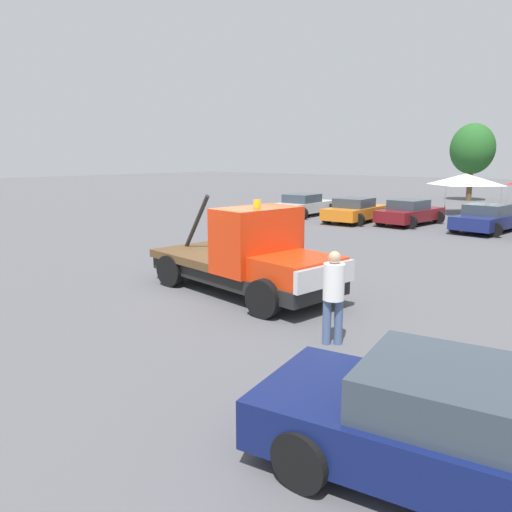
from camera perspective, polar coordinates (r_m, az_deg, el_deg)
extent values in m
plane|color=#545459|center=(13.29, -1.67, -4.18)|extent=(160.00, 160.00, 0.00)
cube|color=black|center=(13.16, -1.69, -1.97)|extent=(5.83, 2.74, 0.35)
cube|color=red|center=(11.64, 4.80, -1.48)|extent=(1.82, 2.04, 0.55)
cube|color=silver|center=(11.11, 7.96, -2.31)|extent=(0.40, 1.94, 0.50)
cube|color=red|center=(12.52, 0.13, 1.91)|extent=(1.53, 2.32, 1.60)
cube|color=brown|center=(14.17, -5.40, 0.12)|extent=(3.09, 2.54, 0.22)
cylinder|color=black|center=(14.47, -6.79, 3.89)|extent=(1.19, 0.29, 1.63)
cylinder|color=orange|center=(12.40, 0.13, 6.02)|extent=(0.18, 0.18, 0.20)
cylinder|color=black|center=(12.57, 7.69, -3.11)|extent=(0.88, 0.26, 0.88)
cylinder|color=black|center=(11.12, 0.85, -4.90)|extent=(0.88, 0.26, 0.88)
cylinder|color=black|center=(15.19, -3.24, -0.53)|extent=(0.88, 0.26, 0.88)
cylinder|color=black|center=(14.01, -9.76, -1.67)|extent=(0.88, 0.26, 0.88)
cube|color=#0F194C|center=(6.11, 24.78, -19.24)|extent=(5.24, 2.67, 0.60)
cube|color=#333D47|center=(5.88, 22.74, -14.26)|extent=(2.34, 2.00, 0.50)
cylinder|color=black|center=(7.28, 11.58, -15.00)|extent=(0.68, 0.22, 0.68)
cylinder|color=black|center=(5.80, 5.20, -22.21)|extent=(0.68, 0.22, 0.68)
cylinder|color=#475B84|center=(9.69, 8.09, -7.48)|extent=(0.17, 0.17, 0.88)
cylinder|color=#475B84|center=(9.73, 9.40, -7.45)|extent=(0.17, 0.17, 0.88)
cylinder|color=white|center=(9.49, 8.89, -2.94)|extent=(0.40, 0.40, 0.70)
sphere|color=tan|center=(9.38, 8.97, -0.16)|extent=(0.24, 0.24, 0.24)
cube|color=#B7B7BC|center=(30.79, 5.50, 5.61)|extent=(2.10, 4.87, 0.60)
cube|color=#333D47|center=(30.54, 5.29, 6.60)|extent=(1.75, 2.08, 0.50)
cylinder|color=black|center=(32.66, 5.63, 5.58)|extent=(0.68, 0.22, 0.68)
cylinder|color=black|center=(31.78, 8.41, 5.35)|extent=(0.68, 0.22, 0.68)
cylinder|color=black|center=(29.93, 2.40, 5.11)|extent=(0.68, 0.22, 0.68)
cylinder|color=black|center=(28.97, 5.34, 4.86)|extent=(0.68, 0.22, 0.68)
cube|color=orange|center=(28.18, 11.31, 4.92)|extent=(2.07, 4.55, 0.60)
cube|color=#333D47|center=(27.92, 11.15, 6.01)|extent=(1.76, 1.94, 0.50)
cylinder|color=black|center=(29.97, 11.02, 4.92)|extent=(0.68, 0.22, 0.68)
cylinder|color=black|center=(29.20, 14.26, 4.62)|extent=(0.68, 0.22, 0.68)
cylinder|color=black|center=(27.29, 8.12, 4.41)|extent=(0.68, 0.22, 0.68)
cylinder|color=black|center=(26.43, 11.60, 4.07)|extent=(0.68, 0.22, 0.68)
cube|color=maroon|center=(27.75, 17.21, 4.54)|extent=(2.28, 4.52, 0.60)
cube|color=#333D47|center=(27.51, 17.05, 5.65)|extent=(1.78, 1.99, 0.50)
cylinder|color=black|center=(29.47, 17.13, 4.52)|extent=(0.68, 0.22, 0.68)
cylinder|color=black|center=(28.69, 20.10, 4.17)|extent=(0.68, 0.22, 0.68)
cylinder|color=black|center=(26.93, 14.07, 4.10)|extent=(0.68, 0.22, 0.68)
cylinder|color=black|center=(26.08, 17.24, 3.71)|extent=(0.68, 0.22, 0.68)
cube|color=navy|center=(26.48, 25.04, 3.69)|extent=(2.48, 4.79, 0.60)
cube|color=#333D47|center=(26.21, 24.95, 4.84)|extent=(1.91, 2.12, 0.50)
cylinder|color=black|center=(28.28, 24.48, 3.75)|extent=(0.68, 0.22, 0.68)
cylinder|color=black|center=(25.43, 21.80, 3.22)|extent=(0.68, 0.22, 0.68)
cylinder|color=black|center=(24.74, 25.61, 2.72)|extent=(0.68, 0.22, 0.68)
cylinder|color=#9E9EA3|center=(33.19, 18.86, 6.10)|extent=(0.07, 0.07, 1.81)
cylinder|color=#9E9EA3|center=(32.13, 24.77, 5.53)|extent=(0.07, 0.07, 1.81)
cylinder|color=#9E9EA3|center=(36.51, 20.83, 6.39)|extent=(0.07, 0.07, 1.81)
cylinder|color=#9E9EA3|center=(35.55, 26.23, 5.86)|extent=(0.07, 0.07, 1.81)
pyramid|color=white|center=(34.23, 22.83, 8.08)|extent=(3.53, 3.53, 0.71)
cylinder|color=#9E9EA3|center=(31.51, 26.86, 5.38)|extent=(0.07, 0.07, 1.95)
cylinder|color=brown|center=(44.83, 23.20, 7.22)|extent=(0.44, 0.44, 2.18)
ellipsoid|color=#235B23|center=(44.77, 23.51, 11.18)|extent=(3.48, 3.48, 4.04)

